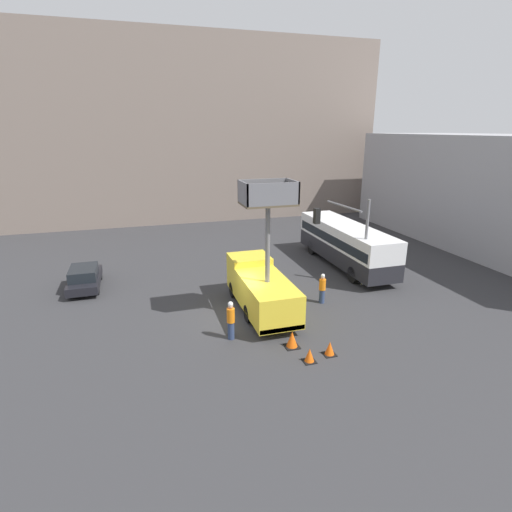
{
  "coord_description": "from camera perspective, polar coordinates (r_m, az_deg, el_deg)",
  "views": [
    {
      "loc": [
        -4.58,
        -18.7,
        9.64
      ],
      "look_at": [
        1.49,
        1.44,
        2.9
      ],
      "focal_mm": 28.0,
      "sensor_mm": 36.0,
      "label": 1
    }
  ],
  "objects": [
    {
      "name": "building_backdrop_side",
      "position": [
        38.75,
        32.33,
        7.54
      ],
      "size": [
        10.0,
        28.0,
        9.16
      ],
      "color": "#9E9EA3",
      "rests_on": "ground_plane"
    },
    {
      "name": "traffic_cone_mid_road",
      "position": [
        17.89,
        7.65,
        -13.91
      ],
      "size": [
        0.55,
        0.55,
        0.62
      ],
      "color": "black",
      "rests_on": "ground_plane"
    },
    {
      "name": "traffic_cone_far_side",
      "position": [
        18.84,
        5.17,
        -11.82
      ],
      "size": [
        0.67,
        0.67,
        0.77
      ],
      "color": "black",
      "rests_on": "ground_plane"
    },
    {
      "name": "road_worker_near_truck",
      "position": [
        19.16,
        -3.62,
        -9.14
      ],
      "size": [
        0.38,
        0.38,
        1.94
      ],
      "rotation": [
        0.0,
        0.0,
        2.49
      ],
      "color": "navy",
      "rests_on": "ground_plane"
    },
    {
      "name": "road_worker_directing",
      "position": [
        23.26,
        9.44,
        -4.6
      ],
      "size": [
        0.38,
        0.38,
        1.78
      ],
      "rotation": [
        0.0,
        0.0,
        3.53
      ],
      "color": "navy",
      "rests_on": "ground_plane"
    },
    {
      "name": "city_bus",
      "position": [
        29.62,
        12.65,
        1.99
      ],
      "size": [
        2.56,
        10.4,
        3.06
      ],
      "rotation": [
        0.0,
        0.0,
        1.23
      ],
      "color": "#232328",
      "rests_on": "ground_plane"
    },
    {
      "name": "ground_plane",
      "position": [
        21.54,
        -2.74,
        -8.85
      ],
      "size": [
        120.0,
        120.0,
        0.0
      ],
      "primitive_type": "plane",
      "color": "#333335"
    },
    {
      "name": "utility_truck",
      "position": [
        21.75,
        0.69,
        -4.14
      ],
      "size": [
        2.58,
        6.72,
        7.27
      ],
      "color": "yellow",
      "rests_on": "ground_plane"
    },
    {
      "name": "traffic_light_pole",
      "position": [
        24.88,
        13.02,
        3.72
      ],
      "size": [
        3.82,
        3.57,
        5.55
      ],
      "color": "slate",
      "rests_on": "ground_plane"
    },
    {
      "name": "traffic_cone_near_truck",
      "position": [
        18.51,
        10.48,
        -12.89
      ],
      "size": [
        0.55,
        0.55,
        0.63
      ],
      "color": "black",
      "rests_on": "ground_plane"
    },
    {
      "name": "parked_car_curbside",
      "position": [
        27.25,
        -23.31,
        -2.85
      ],
      "size": [
        1.8,
        4.26,
        1.42
      ],
      "color": "black",
      "rests_on": "ground_plane"
    },
    {
      "name": "building_backdrop_far",
      "position": [
        47.06,
        -11.73,
        17.09
      ],
      "size": [
        44.0,
        10.0,
        18.74
      ],
      "color": "gray",
      "rests_on": "ground_plane"
    }
  ]
}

